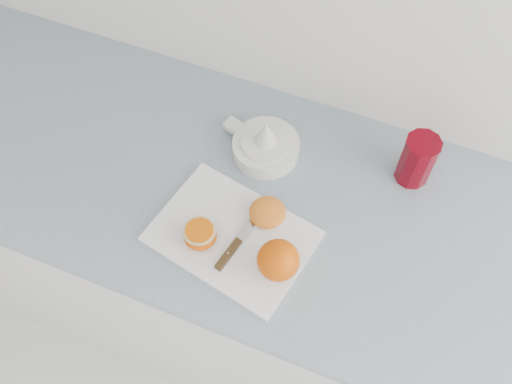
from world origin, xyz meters
TOP-DOWN VIEW (x-y plane):
  - counter at (0.12, 1.70)m, footprint 2.62×0.64m
  - cutting_board at (0.03, 1.57)m, footprint 0.36×0.29m
  - whole_orange at (0.15, 1.54)m, footprint 0.09×0.09m
  - half_orange at (-0.02, 1.54)m, footprint 0.07×0.07m
  - squeezed_shell at (0.09, 1.65)m, footprint 0.08×0.08m
  - paring_knife at (0.05, 1.54)m, footprint 0.05×0.18m
  - citrus_juicer at (0.02, 1.81)m, footprint 0.20×0.16m
  - red_tumbler at (0.35, 1.87)m, footprint 0.08×0.08m

SIDE VIEW (x-z plane):
  - counter at x=0.12m, z-range 0.00..0.89m
  - cutting_board at x=0.03m, z-range 0.89..0.90m
  - paring_knife at x=0.05m, z-range 0.90..0.91m
  - citrus_juicer at x=0.02m, z-range 0.87..0.97m
  - squeezed_shell at x=0.09m, z-range 0.90..0.94m
  - half_orange at x=-0.02m, z-range 0.90..0.95m
  - whole_orange at x=0.15m, z-range 0.90..0.99m
  - red_tumbler at x=0.35m, z-range 0.89..1.01m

